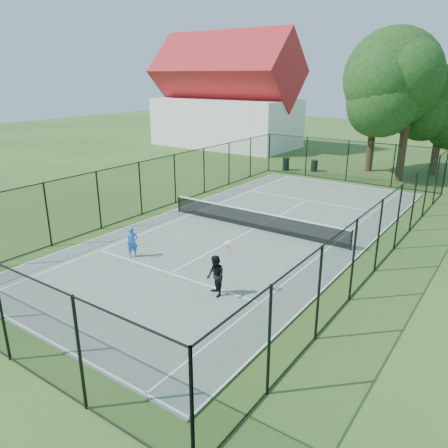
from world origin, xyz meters
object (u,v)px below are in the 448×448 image
Objects in this scene: trash_bin_right at (314,166)px; player_black at (216,276)px; tennis_net at (254,219)px; trash_bin_left at (286,164)px; player_blue at (132,242)px.

trash_bin_right is 22.56m from player_black.
player_black is at bearing -69.59° from tennis_net.
player_black is (8.01, -20.84, 0.30)m from trash_bin_left.
trash_bin_right is (-3.38, 14.95, -0.12)m from tennis_net.
trash_bin_left is 20.29m from player_blue.
player_blue is at bearing 170.98° from player_black.
player_black reaches higher than tennis_net.
player_black is at bearing -9.02° from player_blue.
tennis_net is 7.72× the size of player_blue.
trash_bin_right is at bearing 23.91° from trash_bin_left.
player_blue is 5.01m from player_black.
trash_bin_right is 21.01m from player_blue.
tennis_net is 6.50m from player_blue.
tennis_net is 11.08× the size of trash_bin_right.
player_blue reaches higher than trash_bin_left.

